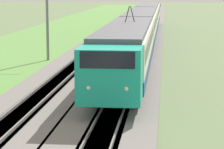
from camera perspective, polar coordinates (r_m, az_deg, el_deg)
The scene contains 7 objects.
ballast_main at distance 54.55m, azimuth -1.34°, elevation 3.14°, with size 240.00×4.40×0.30m.
ballast_adjacent at distance 54.19m, azimuth 3.16°, elevation 3.08°, with size 240.00×4.40×0.30m.
track_main at distance 54.55m, azimuth -1.34°, elevation 3.15°, with size 240.00×1.57×0.45m.
track_adjacent at distance 54.18m, azimuth 3.16°, elevation 3.09°, with size 240.00×1.57×0.45m.
grass_verge at distance 55.77m, azimuth -8.14°, elevation 3.09°, with size 240.00×13.13×0.12m.
passenger_train at distance 54.10m, azimuth 3.19°, elevation 5.31°, with size 62.75×3.00×4.84m.
catenary_mast_mid at distance 43.92m, azimuth -6.92°, elevation 6.83°, with size 0.22×2.56×8.14m.
Camera 1 is at (-3.79, -6.74, 6.21)m, focal length 85.00 mm.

